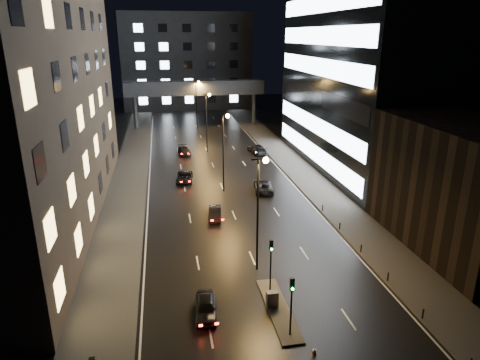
{
  "coord_description": "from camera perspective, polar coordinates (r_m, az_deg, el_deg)",
  "views": [
    {
      "loc": [
        -7.38,
        -24.08,
        19.49
      ],
      "look_at": [
        0.79,
        20.52,
        4.0
      ],
      "focal_mm": 32.0,
      "sensor_mm": 36.0,
      "label": 1
    }
  ],
  "objects": [
    {
      "name": "ground",
      "position": [
        67.39,
        -3.65,
        2.01
      ],
      "size": [
        160.0,
        160.0,
        0.0
      ],
      "primitive_type": "plane",
      "color": "black",
      "rests_on": "ground"
    },
    {
      "name": "sidewalk_left",
      "position": [
        62.4,
        -14.56,
        0.11
      ],
      "size": [
        5.0,
        110.0,
        0.15
      ],
      "primitive_type": "cube",
      "color": "#383533",
      "rests_on": "ground"
    },
    {
      "name": "sidewalk_right",
      "position": [
        65.29,
        7.84,
        1.38
      ],
      "size": [
        5.0,
        110.0,
        0.15
      ],
      "primitive_type": "cube",
      "color": "#383533",
      "rests_on": "ground"
    },
    {
      "name": "building_left",
      "position": [
        50.41,
        -29.26,
        17.18
      ],
      "size": [
        15.0,
        48.0,
        40.0
      ],
      "primitive_type": "cube",
      "color": "#2D2319",
      "rests_on": "ground"
    },
    {
      "name": "building_right_low",
      "position": [
        45.02,
        27.77,
        -0.83
      ],
      "size": [
        10.0,
        18.0,
        12.0
      ],
      "primitive_type": "cube",
      "color": "black",
      "rests_on": "ground"
    },
    {
      "name": "building_right_glass",
      "position": [
        68.32,
        19.17,
        20.42
      ],
      "size": [
        20.0,
        36.0,
        45.0
      ],
      "primitive_type": "cube",
      "color": "black",
      "rests_on": "ground"
    },
    {
      "name": "building_far",
      "position": [
        122.51,
        -7.18,
        15.45
      ],
      "size": [
        34.0,
        14.0,
        25.0
      ],
      "primitive_type": "cube",
      "color": "#333335",
      "rests_on": "ground"
    },
    {
      "name": "skybridge",
      "position": [
        95.03,
        -5.99,
        12.02
      ],
      "size": [
        30.0,
        3.0,
        10.0
      ],
      "color": "#333335",
      "rests_on": "ground"
    },
    {
      "name": "median_island",
      "position": [
        33.41,
        5.12,
        -16.76
      ],
      "size": [
        1.6,
        8.0,
        0.15
      ],
      "primitive_type": "cube",
      "color": "#383533",
      "rests_on": "ground"
    },
    {
      "name": "traffic_signal_near",
      "position": [
        33.83,
        4.14,
        -10.19
      ],
      "size": [
        0.28,
        0.34,
        4.4
      ],
      "color": "black",
      "rests_on": "median_island"
    },
    {
      "name": "traffic_signal_far",
      "position": [
        29.34,
        6.9,
        -15.29
      ],
      "size": [
        0.28,
        0.34,
        4.4
      ],
      "color": "black",
      "rests_on": "median_island"
    },
    {
      "name": "bollard_row",
      "position": [
        40.09,
        17.39,
        -10.45
      ],
      "size": [
        0.12,
        25.12,
        0.9
      ],
      "color": "black",
      "rests_on": "ground"
    },
    {
      "name": "streetlight_near",
      "position": [
        35.43,
        2.65,
        -2.68
      ],
      "size": [
        1.45,
        0.5,
        10.15
      ],
      "color": "black",
      "rests_on": "ground"
    },
    {
      "name": "streetlight_mid_a",
      "position": [
        54.21,
        -2.09,
        4.98
      ],
      "size": [
        1.45,
        0.5,
        10.15
      ],
      "color": "black",
      "rests_on": "ground"
    },
    {
      "name": "streetlight_mid_b",
      "position": [
        73.63,
        -4.39,
        8.64
      ],
      "size": [
        1.45,
        0.5,
        10.15
      ],
      "color": "black",
      "rests_on": "ground"
    },
    {
      "name": "streetlight_far",
      "position": [
        93.3,
        -5.75,
        10.76
      ],
      "size": [
        1.45,
        0.5,
        10.15
      ],
      "color": "black",
      "rests_on": "ground"
    },
    {
      "name": "car_away_a",
      "position": [
        32.57,
        -4.61,
        -16.53
      ],
      "size": [
        1.86,
        3.99,
        1.32
      ],
      "primitive_type": "imported",
      "rotation": [
        0.0,
        0.0,
        -0.08
      ],
      "color": "black",
      "rests_on": "ground"
    },
    {
      "name": "car_away_b",
      "position": [
        47.74,
        -3.36,
        -4.43
      ],
      "size": [
        1.88,
        4.06,
        1.29
      ],
      "primitive_type": "imported",
      "rotation": [
        0.0,
        0.0,
        -0.14
      ],
      "color": "black",
      "rests_on": "ground"
    },
    {
      "name": "car_away_c",
      "position": [
        59.89,
        -7.41,
        0.36
      ],
      "size": [
        2.69,
        4.92,
        1.31
      ],
      "primitive_type": "imported",
      "rotation": [
        0.0,
        0.0,
        -0.11
      ],
      "color": "black",
      "rests_on": "ground"
    },
    {
      "name": "car_away_d",
      "position": [
        73.57,
        -7.43,
        3.87
      ],
      "size": [
        2.28,
        4.7,
        1.32
      ],
      "primitive_type": "imported",
      "rotation": [
        0.0,
        0.0,
        0.1
      ],
      "color": "black",
      "rests_on": "ground"
    },
    {
      "name": "car_toward_a",
      "position": [
        55.87,
        3.14,
        -0.83
      ],
      "size": [
        2.95,
        5.23,
        1.38
      ],
      "primitive_type": "imported",
      "rotation": [
        0.0,
        0.0,
        3.0
      ],
      "color": "black",
      "rests_on": "ground"
    },
    {
      "name": "car_toward_b",
      "position": [
        73.88,
        2.26,
        4.16
      ],
      "size": [
        2.79,
        5.46,
        1.52
      ],
      "primitive_type": "imported",
      "rotation": [
        0.0,
        0.0,
        3.27
      ],
      "color": "black",
      "rests_on": "ground"
    },
    {
      "name": "utility_cabinet",
      "position": [
        33.19,
        4.31,
        -15.55
      ],
      "size": [
        0.86,
        0.55,
        1.23
      ],
      "primitive_type": "cube",
      "rotation": [
        0.0,
        0.0,
        0.02
      ],
      "color": "#4E4D50",
      "rests_on": "median_island"
    },
    {
      "name": "cone_a",
      "position": [
        29.92,
        9.88,
        -21.53
      ],
      "size": [
        0.42,
        0.42,
        0.48
      ],
      "primitive_type": "cone",
      "rotation": [
        0.0,
        0.0,
        -0.35
      ],
      "color": "#FF5D0D",
      "rests_on": "ground"
    }
  ]
}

